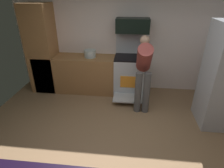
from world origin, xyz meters
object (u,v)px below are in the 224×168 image
Objects in this scene: oven_range at (130,74)px; stock_pot at (90,54)px; person_cook at (144,69)px; microwave at (133,25)px.

oven_range is 1.09m from stock_pot.
person_cook is 5.48× the size of stock_pot.
oven_range reaches higher than stock_pot.
stock_pot is at bearing 179.07° from oven_range.
stock_pot is (-0.98, -0.08, -0.65)m from microwave.
oven_range is at bearing 111.90° from person_cook.
person_cook reaches higher than stock_pot.
microwave is 2.66× the size of stock_pot.
microwave reaches higher than stock_pot.
person_cook is at bearing -70.67° from microwave.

